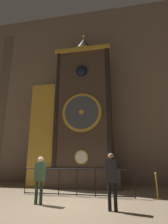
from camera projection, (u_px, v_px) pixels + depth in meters
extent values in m
plane|color=#847056|center=(59.00, 206.00, 5.85)|extent=(28.00, 28.00, 0.00)
cube|color=#7A6656|center=(86.00, 88.00, 12.52)|extent=(24.00, 0.30, 12.81)
cube|color=brown|center=(2.00, 101.00, 13.45)|extent=(0.90, 0.12, 11.53)
cube|color=#423328|center=(84.00, 177.00, 9.62)|extent=(3.96, 1.61, 1.03)
cube|color=#423328|center=(84.00, 106.00, 10.64)|extent=(3.16, 1.40, 7.11)
cube|color=gold|center=(84.00, 55.00, 11.40)|extent=(3.42, 1.54, 0.20)
cylinder|color=gold|center=(81.00, 157.00, 9.19)|extent=(0.74, 0.05, 0.74)
cylinder|color=silver|center=(81.00, 157.00, 9.16)|extent=(0.61, 0.03, 0.61)
cylinder|color=gold|center=(82.00, 112.00, 9.80)|extent=(2.23, 0.07, 2.23)
cylinder|color=#3D424C|center=(81.00, 112.00, 9.76)|extent=(1.92, 0.04, 1.92)
cylinder|color=gold|center=(81.00, 112.00, 9.74)|extent=(0.27, 0.03, 0.27)
cube|color=black|center=(83.00, 75.00, 10.94)|extent=(0.88, 0.42, 0.88)
sphere|color=black|center=(82.00, 72.00, 10.53)|extent=(0.70, 0.70, 0.70)
cylinder|color=black|center=(57.00, 105.00, 10.34)|extent=(0.33, 0.33, 7.11)
cylinder|color=black|center=(109.00, 102.00, 9.79)|extent=(0.33, 0.33, 7.11)
cylinder|color=gold|center=(84.00, 53.00, 11.57)|extent=(1.19, 1.19, 0.30)
cone|color=black|center=(84.00, 44.00, 11.72)|extent=(1.14, 1.14, 0.94)
sphere|color=gold|center=(84.00, 37.00, 11.87)|extent=(0.20, 0.20, 0.20)
cube|color=brown|center=(46.00, 134.00, 10.71)|extent=(1.50, 1.19, 5.93)
cube|color=gold|center=(42.00, 133.00, 10.13)|extent=(1.57, 0.06, 5.93)
cylinder|color=black|center=(25.00, 181.00, 7.86)|extent=(0.04, 0.04, 1.10)
cylinder|color=black|center=(42.00, 181.00, 7.71)|extent=(0.04, 0.04, 1.10)
cylinder|color=black|center=(59.00, 182.00, 7.57)|extent=(0.04, 0.04, 1.10)
cylinder|color=black|center=(77.00, 182.00, 7.43)|extent=(0.04, 0.04, 1.10)
cylinder|color=black|center=(95.00, 183.00, 7.28)|extent=(0.04, 0.04, 1.10)
cylinder|color=black|center=(115.00, 183.00, 7.14)|extent=(0.04, 0.04, 1.10)
cylinder|color=black|center=(135.00, 184.00, 7.00)|extent=(0.04, 0.04, 1.10)
cylinder|color=black|center=(77.00, 169.00, 7.56)|extent=(4.76, 0.05, 0.05)
cylinder|color=black|center=(77.00, 195.00, 7.31)|extent=(4.76, 0.04, 0.04)
cylinder|color=#213427|center=(36.00, 192.00, 6.13)|extent=(0.11, 0.11, 0.76)
cylinder|color=#213427|center=(41.00, 193.00, 6.10)|extent=(0.11, 0.11, 0.76)
cube|color=#385642|center=(40.00, 172.00, 6.29)|extent=(0.36, 0.26, 0.64)
sphere|color=beige|center=(41.00, 160.00, 6.39)|extent=(0.21, 0.21, 0.21)
cylinder|color=black|center=(109.00, 196.00, 5.37)|extent=(0.11, 0.11, 0.82)
cylinder|color=black|center=(115.00, 197.00, 5.34)|extent=(0.11, 0.11, 0.82)
cube|color=black|center=(111.00, 170.00, 5.55)|extent=(0.38, 0.28, 0.71)
sphere|color=#8C664C|center=(111.00, 156.00, 5.66)|extent=(0.19, 0.19, 0.19)
cylinder|color=#B28E33|center=(158.00, 199.00, 6.77)|extent=(0.28, 0.28, 0.04)
cylinder|color=#B28E33|center=(157.00, 187.00, 6.88)|extent=(0.06, 0.06, 0.90)
sphere|color=#B28E33|center=(156.00, 174.00, 7.00)|extent=(0.09, 0.09, 0.09)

